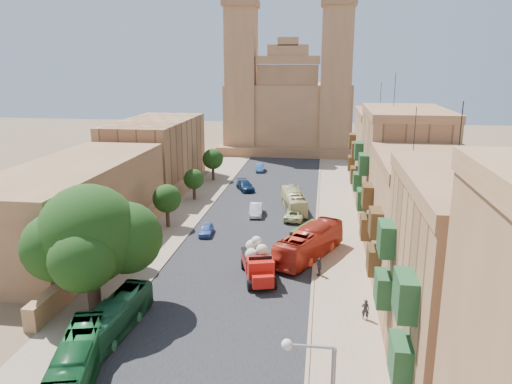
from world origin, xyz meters
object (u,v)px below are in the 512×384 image
(street_tree_b, at_px, (167,199))
(car_cream, at_px, (296,214))
(bus_red_east, at_px, (309,243))
(car_white_b, at_px, (292,187))
(bus_green_south, at_px, (77,362))
(bus_green_north, at_px, (116,317))
(street_tree_c, at_px, (194,179))
(pedestrian_a, at_px, (365,309))
(street_tree_d, at_px, (213,159))
(car_dkblue, at_px, (245,186))
(olive_pickup, at_px, (310,237))
(bus_cream_east, at_px, (294,201))
(red_truck, at_px, (258,262))
(ficus_tree, at_px, (90,238))
(church, at_px, (289,106))
(car_blue_b, at_px, (260,168))
(pedestrian_c, at_px, (319,267))
(street_tree_a, at_px, (127,236))
(car_white_a, at_px, (256,210))
(car_blue_a, at_px, (206,229))

(street_tree_b, bearing_deg, car_cream, 18.12)
(bus_red_east, distance_m, car_white_b, 25.87)
(bus_green_south, height_order, bus_green_north, bus_green_south)
(street_tree_c, distance_m, pedestrian_a, 37.35)
(street_tree_b, distance_m, bus_green_south, 28.92)
(street_tree_d, bearing_deg, car_dkblue, -43.92)
(bus_green_north, bearing_deg, car_cream, 72.07)
(street_tree_b, distance_m, olive_pickup, 17.14)
(bus_green_north, relative_size, bus_cream_east, 0.94)
(street_tree_c, relative_size, bus_green_north, 0.50)
(red_truck, relative_size, car_dkblue, 1.36)
(olive_pickup, bearing_deg, ficus_tree, -134.85)
(church, height_order, street_tree_d, church)
(car_cream, height_order, car_blue_b, car_cream)
(olive_pickup, distance_m, pedestrian_c, 7.45)
(red_truck, bearing_deg, car_dkblue, 101.04)
(street_tree_b, distance_m, car_cream, 15.44)
(street_tree_c, xyz_separation_m, pedestrian_a, (21.00, -30.81, -2.08))
(street_tree_a, xyz_separation_m, car_white_a, (9.47, 17.89, -2.39))
(olive_pickup, xyz_separation_m, car_blue_b, (-9.87, 35.63, -0.37))
(street_tree_a, xyz_separation_m, olive_pickup, (16.50, 8.00, -2.09))
(street_tree_d, relative_size, bus_cream_east, 0.56)
(street_tree_d, xyz_separation_m, pedestrian_a, (21.00, -42.81, -2.62))
(street_tree_a, bearing_deg, street_tree_d, 90.00)
(ficus_tree, distance_m, street_tree_b, 20.15)
(church, xyz_separation_m, street_tree_a, (-10.00, -66.61, -6.41))
(car_white_a, relative_size, pedestrian_c, 2.61)
(bus_cream_east, relative_size, car_blue_b, 2.33)
(bus_green_north, bearing_deg, car_dkblue, 89.86)
(bus_cream_east, relative_size, car_white_a, 2.10)
(bus_red_east, height_order, car_cream, bus_red_east)
(church, xyz_separation_m, bus_green_south, (-6.50, -83.24, -8.24))
(street_tree_a, xyz_separation_m, car_cream, (14.45, 16.73, -2.44))
(ficus_tree, relative_size, car_white_a, 2.26)
(ficus_tree, bearing_deg, bus_green_north, -45.91)
(red_truck, height_order, car_white_a, red_truck)
(street_tree_d, distance_m, car_dkblue, 9.02)
(car_blue_b, bearing_deg, street_tree_b, -108.43)
(olive_pickup, height_order, car_white_b, olive_pickup)
(church, height_order, street_tree_c, church)
(street_tree_b, relative_size, car_white_a, 1.15)
(red_truck, bearing_deg, car_white_b, 88.39)
(car_blue_a, relative_size, car_cream, 0.74)
(church, bearing_deg, red_truck, -88.14)
(bus_green_south, relative_size, bus_cream_east, 1.00)
(church, bearing_deg, street_tree_a, -98.54)
(bus_green_north, distance_m, car_cream, 29.82)
(car_white_a, distance_m, car_dkblue, 12.58)
(street_tree_b, distance_m, car_blue_a, 6.07)
(street_tree_d, height_order, car_cream, street_tree_d)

